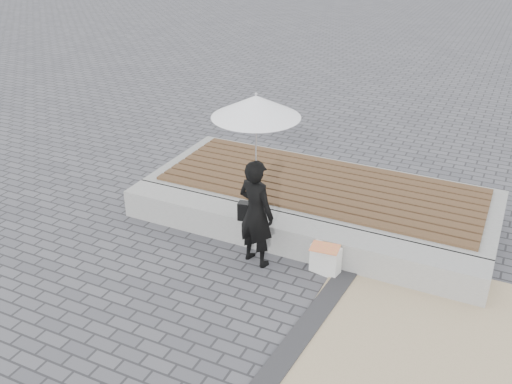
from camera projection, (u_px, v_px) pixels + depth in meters
ground at (233, 318)px, 6.38m from camera, size 80.00×80.00×0.00m
edging_band at (277, 368)px, 5.68m from camera, size 0.61×5.20×0.04m
seating_ledge at (289, 235)px, 7.57m from camera, size 5.00×0.45×0.40m
timber_platform at (321, 198)px, 8.54m from camera, size 5.00×2.00×0.40m
timber_decking at (321, 184)px, 8.44m from camera, size 4.60×1.80×0.04m
woman at (256, 213)px, 7.07m from camera, size 0.59×0.47×1.42m
parasol at (256, 106)px, 6.45m from camera, size 1.02×1.02×1.31m
handbag at (252, 212)px, 7.48m from camera, size 0.37×0.19×0.25m
canvas_tote at (325, 259)px, 7.08m from camera, size 0.39×0.22×0.39m
magazine at (325, 248)px, 6.95m from camera, size 0.37×0.29×0.01m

